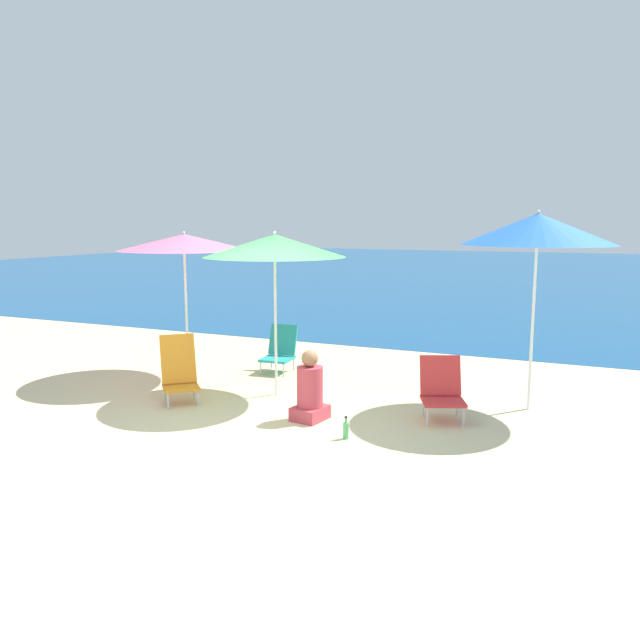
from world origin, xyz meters
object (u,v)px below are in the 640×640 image
(person_seated_near, at_px, (310,391))
(beach_chair_teal, at_px, (280,350))
(beach_umbrella_pink, at_px, (184,242))
(beach_umbrella_green, at_px, (275,246))
(beach_umbrella_blue, at_px, (538,229))
(beach_chair_orange, at_px, (179,370))
(water_bottle, at_px, (346,430))
(beach_chair_red, at_px, (442,388))

(person_seated_near, bearing_deg, beach_chair_teal, 134.88)
(beach_umbrella_pink, distance_m, beach_umbrella_green, 1.79)
(beach_chair_teal, xyz_separation_m, person_seated_near, (1.45, -2.03, 0.00))
(beach_umbrella_blue, bearing_deg, beach_chair_orange, -160.46)
(beach_umbrella_pink, relative_size, person_seated_near, 2.59)
(beach_chair_orange, distance_m, water_bottle, 2.54)
(beach_umbrella_blue, xyz_separation_m, water_bottle, (-1.69, -1.92, -2.12))
(beach_umbrella_pink, bearing_deg, person_seated_near, -25.04)
(beach_umbrella_green, height_order, beach_chair_red, beach_umbrella_green)
(beach_umbrella_green, distance_m, beach_chair_teal, 2.15)
(beach_umbrella_blue, relative_size, beach_umbrella_green, 1.12)
(beach_umbrella_green, distance_m, beach_chair_red, 2.80)
(beach_umbrella_blue, bearing_deg, water_bottle, -131.29)
(beach_umbrella_blue, xyz_separation_m, beach_umbrella_green, (-3.18, -0.69, -0.22))
(beach_umbrella_green, bearing_deg, beach_chair_teal, 115.17)
(beach_chair_teal, relative_size, person_seated_near, 0.85)
(beach_umbrella_pink, distance_m, beach_chair_red, 4.37)
(beach_umbrella_pink, bearing_deg, beach_chair_orange, -58.54)
(beach_chair_orange, xyz_separation_m, person_seated_near, (1.85, 0.01, -0.07))
(person_seated_near, bearing_deg, beach_umbrella_green, 146.96)
(beach_chair_orange, height_order, water_bottle, beach_chair_orange)
(beach_umbrella_blue, bearing_deg, beach_chair_teal, 171.68)
(beach_chair_orange, bearing_deg, beach_chair_teal, 34.90)
(beach_chair_red, bearing_deg, beach_umbrella_pink, 149.39)
(beach_umbrella_pink, height_order, water_bottle, beach_umbrella_pink)
(beach_umbrella_green, bearing_deg, water_bottle, -39.58)
(beach_chair_teal, xyz_separation_m, beach_chair_red, (2.85, -1.37, 0.03))
(beach_chair_orange, xyz_separation_m, water_bottle, (2.48, -0.44, -0.32))
(beach_chair_teal, relative_size, beach_chair_red, 0.97)
(beach_umbrella_blue, height_order, beach_umbrella_pink, beach_umbrella_blue)
(beach_umbrella_pink, xyz_separation_m, beach_chair_teal, (1.15, 0.81, -1.67))
(beach_umbrella_pink, xyz_separation_m, beach_chair_red, (4.01, -0.56, -1.64))
(beach_umbrella_blue, relative_size, beach_umbrella_pink, 1.13)
(water_bottle, bearing_deg, beach_umbrella_green, 140.42)
(beach_umbrella_green, bearing_deg, beach_umbrella_pink, 166.25)
(water_bottle, bearing_deg, beach_chair_red, 54.86)
(beach_umbrella_blue, relative_size, person_seated_near, 2.93)
(beach_umbrella_green, height_order, beach_chair_teal, beach_umbrella_green)
(beach_umbrella_pink, xyz_separation_m, beach_chair_orange, (0.75, -1.22, -1.59))
(beach_chair_teal, relative_size, water_bottle, 2.82)
(beach_chair_orange, xyz_separation_m, beach_chair_red, (3.26, 0.66, -0.05))
(beach_chair_orange, relative_size, beach_chair_red, 1.18)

